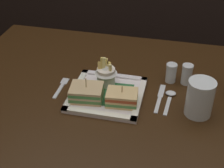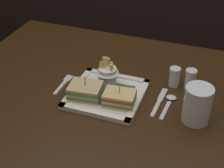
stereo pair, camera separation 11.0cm
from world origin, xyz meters
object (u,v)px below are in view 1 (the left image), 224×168
(sandwich_half_left, at_px, (87,93))
(square_plate, at_px, (107,94))
(pepper_shaker, at_px, (187,75))
(knife, at_px, (160,97))
(water_glass, at_px, (199,100))
(spoon, at_px, (170,96))
(fries_cup, at_px, (106,73))
(dining_table, at_px, (116,129))
(fork, at_px, (61,86))
(sandwich_half_right, at_px, (122,98))
(salt_shaker, at_px, (171,74))

(sandwich_half_left, bearing_deg, square_plate, 34.24)
(pepper_shaker, bearing_deg, sandwich_half_left, -150.43)
(knife, distance_m, pepper_shaker, 0.13)
(square_plate, height_order, water_glass, water_glass)
(spoon, bearing_deg, fries_cup, 176.01)
(square_plate, distance_m, water_glass, 0.30)
(dining_table, relative_size, square_plate, 4.99)
(fries_cup, distance_m, fork, 0.16)
(water_glass, height_order, fork, water_glass)
(square_plate, bearing_deg, knife, 10.51)
(sandwich_half_left, height_order, sandwich_half_right, sandwich_half_left)
(salt_shaker, bearing_deg, knife, -103.42)
(sandwich_half_right, bearing_deg, water_glass, 3.80)
(sandwich_half_right, relative_size, pepper_shaker, 1.41)
(sandwich_half_right, distance_m, spoon, 0.17)
(sandwich_half_right, xyz_separation_m, spoon, (0.15, 0.08, -0.03))
(sandwich_half_left, xyz_separation_m, fork, (-0.11, 0.06, -0.03))
(fries_cup, relative_size, knife, 0.65)
(sandwich_half_left, height_order, spoon, sandwich_half_left)
(fries_cup, distance_m, pepper_shaker, 0.28)
(knife, distance_m, spoon, 0.03)
(knife, bearing_deg, fries_cup, 173.60)
(dining_table, bearing_deg, fries_cup, 153.76)
(dining_table, relative_size, sandwich_half_right, 11.46)
(square_plate, xyz_separation_m, fries_cup, (-0.02, 0.05, 0.05))
(dining_table, distance_m, square_plate, 0.18)
(spoon, height_order, pepper_shaker, pepper_shaker)
(salt_shaker, bearing_deg, square_plate, -145.44)
(sandwich_half_right, relative_size, knife, 0.65)
(dining_table, bearing_deg, knife, 0.02)
(fork, xyz_separation_m, salt_shaker, (0.36, 0.12, 0.03))
(sandwich_half_left, distance_m, sandwich_half_right, 0.12)
(dining_table, xyz_separation_m, sandwich_half_right, (0.03, -0.07, 0.20))
(dining_table, xyz_separation_m, knife, (0.15, 0.00, 0.17))
(sandwich_half_right, distance_m, fork, 0.23)
(fries_cup, distance_m, water_glass, 0.32)
(dining_table, xyz_separation_m, salt_shaker, (0.17, 0.10, 0.20))
(sandwich_half_right, bearing_deg, knife, 31.99)
(fries_cup, bearing_deg, knife, -6.40)
(sandwich_half_right, xyz_separation_m, pepper_shaker, (0.19, 0.18, 0.00))
(water_glass, xyz_separation_m, pepper_shaker, (-0.04, 0.16, -0.02))
(square_plate, bearing_deg, fork, 174.42)
(sandwich_half_left, relative_size, pepper_shaker, 1.52)
(dining_table, distance_m, fork, 0.26)
(fork, height_order, knife, same)
(water_glass, bearing_deg, spoon, 145.38)
(spoon, bearing_deg, fork, -176.68)
(sandwich_half_left, relative_size, spoon, 0.86)
(fries_cup, xyz_separation_m, knife, (0.19, -0.02, -0.05))
(fries_cup, height_order, spoon, fries_cup)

